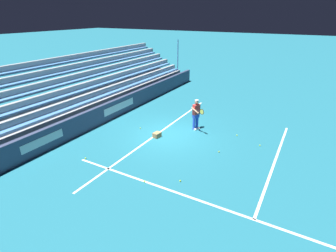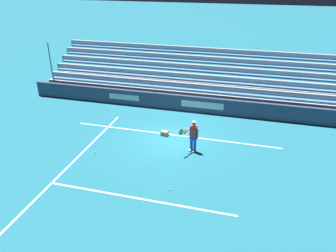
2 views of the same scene
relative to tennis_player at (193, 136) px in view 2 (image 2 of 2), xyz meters
name	(u,v)px [view 2 (image 2 of 2)]	position (x,y,z in m)	size (l,w,h in m)	color
ground_plane	(172,139)	(1.41, -1.05, -0.89)	(160.00, 160.00, 0.00)	#1E6B7F
court_baseline_white	(174,135)	(1.41, -1.55, -0.89)	(12.00, 0.10, 0.01)	white
court_sideline_white	(69,165)	(5.52, 2.95, -0.89)	(0.10, 12.00, 0.01)	white
court_service_line_white	(138,198)	(1.41, 4.45, -0.89)	(8.22, 0.10, 0.01)	white
back_wall_sponsor_board	(187,104)	(1.41, -5.17, -0.34)	(22.83, 0.25, 1.10)	#384260
bleacher_stand	(195,88)	(1.41, -7.80, -0.10)	(21.68, 4.00, 3.85)	#9EA3A8
tennis_player	(193,136)	(0.00, 0.00, 0.00)	(0.87, 0.90, 1.71)	blue
ball_box_cardboard	(165,133)	(1.91, -1.36, -0.76)	(0.40, 0.30, 0.26)	#A87F51
tennis_ball_toward_net	(94,140)	(5.55, 0.31, -0.86)	(0.07, 0.07, 0.07)	#CCE533
tennis_ball_stray_back	(146,166)	(1.89, 2.03, -0.86)	(0.07, 0.07, 0.07)	#CCE533
tennis_ball_far_right	(120,117)	(5.39, -2.98, -0.86)	(0.07, 0.07, 0.07)	#CCE533
tennis_ball_by_box	(169,190)	(0.30, 3.57, -0.86)	(0.07, 0.07, 0.07)	#CCE533
tennis_ball_on_baseline	(96,152)	(4.85, 1.49, -0.86)	(0.07, 0.07, 0.07)	#CCE533
tennis_ball_far_left	(189,175)	(-0.30, 2.26, -0.86)	(0.07, 0.07, 0.07)	#CCE533
tennis_ball_near_player	(178,126)	(1.44, -2.76, -0.86)	(0.07, 0.07, 0.07)	#CCE533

